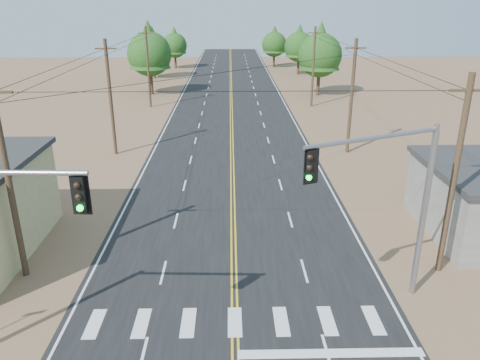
{
  "coord_description": "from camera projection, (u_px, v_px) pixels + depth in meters",
  "views": [
    {
      "loc": [
        -0.13,
        -8.56,
        12.91
      ],
      "look_at": [
        0.39,
        15.97,
        3.5
      ],
      "focal_mm": 35.0,
      "sensor_mm": 36.0,
      "label": 1
    }
  ],
  "objects": [
    {
      "name": "signal_mast_right",
      "position": [
        395.0,
        191.0,
        19.42
      ],
      "size": [
        6.05,
        2.82,
        8.2
      ],
      "rotation": [
        0.0,
        0.0,
        0.41
      ],
      "color": "gray",
      "rests_on": "ground"
    },
    {
      "name": "tree_right_far",
      "position": [
        274.0,
        42.0,
        95.56
      ],
      "size": [
        5.02,
        5.02,
        8.36
      ],
      "color": "#3F2D1E",
      "rests_on": "ground"
    },
    {
      "name": "tree_right_mid",
      "position": [
        299.0,
        44.0,
        85.86
      ],
      "size": [
        5.45,
        5.45,
        9.08
      ],
      "color": "#3F2D1E",
      "rests_on": "ground"
    },
    {
      "name": "utility_pole_right_near",
      "position": [
        454.0,
        177.0,
        22.19
      ],
      "size": [
        1.8,
        0.3,
        10.0
      ],
      "color": "#4C3826",
      "rests_on": "ground"
    },
    {
      "name": "tree_right_near",
      "position": [
        320.0,
        51.0,
        66.3
      ],
      "size": [
        6.2,
        6.2,
        10.34
      ],
      "color": "#3F2D1E",
      "rests_on": "ground"
    },
    {
      "name": "tree_left_far",
      "position": [
        175.0,
        43.0,
        94.18
      ],
      "size": [
        4.92,
        4.92,
        8.2
      ],
      "color": "#3F2D1E",
      "rests_on": "ground"
    },
    {
      "name": "utility_pole_left_far",
      "position": [
        148.0,
        67.0,
        59.12
      ],
      "size": [
        1.8,
        0.3,
        10.0
      ],
      "color": "#4C3826",
      "rests_on": "ground"
    },
    {
      "name": "utility_pole_right_mid",
      "position": [
        352.0,
        96.0,
        40.86
      ],
      "size": [
        1.8,
        0.3,
        10.0
      ],
      "color": "#4C3826",
      "rests_on": "ground"
    },
    {
      "name": "road",
      "position": [
        232.0,
        160.0,
        40.62
      ],
      "size": [
        15.0,
        200.0,
        0.02
      ],
      "primitive_type": "cube",
      "color": "black",
      "rests_on": "ground"
    },
    {
      "name": "utility_pole_right_far",
      "position": [
        313.0,
        66.0,
        59.53
      ],
      "size": [
        1.8,
        0.3,
        10.0
      ],
      "color": "#4C3826",
      "rests_on": "ground"
    },
    {
      "name": "utility_pole_left_mid",
      "position": [
        110.0,
        97.0,
        40.45
      ],
      "size": [
        1.8,
        0.3,
        10.0
      ],
      "color": "#4C3826",
      "rests_on": "ground"
    },
    {
      "name": "tree_left_near",
      "position": [
        149.0,
        49.0,
        66.91
      ],
      "size": [
        6.31,
        6.31,
        10.52
      ],
      "color": "#3F2D1E",
      "rests_on": "ground"
    },
    {
      "name": "utility_pole_left_near",
      "position": [
        8.0,
        180.0,
        21.78
      ],
      "size": [
        1.8,
        0.3,
        10.0
      ],
      "color": "#4C3826",
      "rests_on": "ground"
    },
    {
      "name": "tree_left_mid",
      "position": [
        153.0,
        46.0,
        81.73
      ],
      "size": [
        5.42,
        5.42,
        9.04
      ],
      "color": "#3F2D1E",
      "rests_on": "ground"
    }
  ]
}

